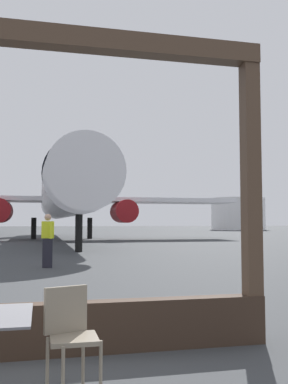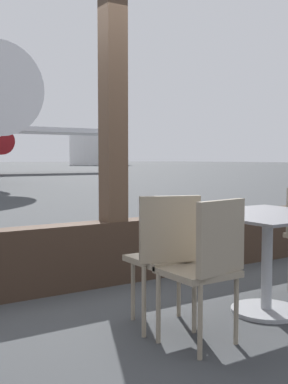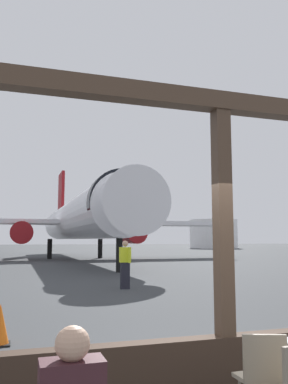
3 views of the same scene
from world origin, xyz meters
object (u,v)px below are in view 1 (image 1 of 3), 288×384
airplane (64,196)px  fuel_storage_tank (238,214)px  ground_crew_worker (48,240)px  cafe_chair_window_left (70,329)px

airplane → fuel_storage_tank: size_ratio=3.70×
ground_crew_worker → airplane: bearing=85.8°
airplane → fuel_storage_tank: airplane is taller
ground_crew_worker → fuel_storage_tank: (35.89, 61.81, 2.07)m
airplane → ground_crew_worker: airplane is taller
ground_crew_worker → cafe_chair_window_left: bearing=-89.9°
airplane → fuel_storage_tank: (34.27, 39.83, -0.67)m
cafe_chair_window_left → airplane: bearing=87.2°
fuel_storage_tank → ground_crew_worker: bearing=-120.1°
airplane → ground_crew_worker: bearing=-94.2°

